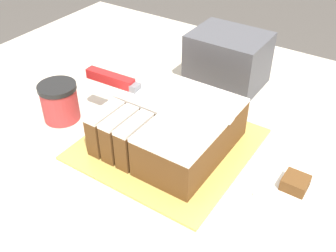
% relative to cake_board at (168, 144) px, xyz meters
% --- Properties ---
extents(cake_board, '(0.33, 0.33, 0.01)m').
position_rel_cake_board_xyz_m(cake_board, '(0.00, 0.00, 0.00)').
color(cake_board, gold).
rests_on(cake_board, countertop).
extents(cake, '(0.24, 0.24, 0.09)m').
position_rel_cake_board_xyz_m(cake, '(0.00, 0.00, 0.05)').
color(cake, brown).
rests_on(cake, cake_board).
extents(knife, '(0.34, 0.04, 0.02)m').
position_rel_cake_board_xyz_m(knife, '(-0.12, 0.01, 0.10)').
color(knife, silver).
rests_on(knife, cake).
extents(coffee_cup, '(0.09, 0.09, 0.09)m').
position_rel_cake_board_xyz_m(coffee_cup, '(-0.26, -0.05, 0.04)').
color(coffee_cup, '#B23333').
rests_on(coffee_cup, countertop).
extents(paper_napkin, '(0.11, 0.11, 0.01)m').
position_rel_cake_board_xyz_m(paper_napkin, '(0.27, 0.02, -0.00)').
color(paper_napkin, white).
rests_on(paper_napkin, countertop).
extents(brownie, '(0.05, 0.05, 0.02)m').
position_rel_cake_board_xyz_m(brownie, '(0.27, 0.02, 0.01)').
color(brownie, brown).
rests_on(brownie, paper_napkin).
extents(storage_box, '(0.19, 0.15, 0.14)m').
position_rel_cake_board_xyz_m(storage_box, '(-0.02, 0.30, 0.07)').
color(storage_box, '#47474C').
rests_on(storage_box, countertop).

